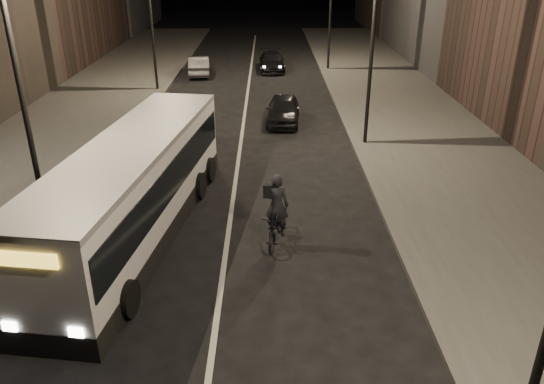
{
  "coord_description": "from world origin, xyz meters",
  "views": [
    {
      "loc": [
        1.25,
        -10.53,
        8.09
      ],
      "look_at": [
        1.36,
        3.75,
        1.5
      ],
      "focal_mm": 35.0,
      "sensor_mm": 36.0,
      "label": 1
    }
  ],
  "objects_px": {
    "city_bus": "(135,185)",
    "car_mid": "(199,66)",
    "streetlight_right_mid": "(368,21)",
    "streetlight_left_far": "(154,0)",
    "car_far": "(272,62)",
    "car_near": "(283,110)",
    "streetlight_left_near": "(24,59)",
    "cyclist_on_bicycle": "(276,221)"
  },
  "relations": [
    {
      "from": "streetlight_left_near",
      "to": "car_mid",
      "type": "xyz_separation_m",
      "value": [
        1.8,
        22.6,
        -4.71
      ]
    },
    {
      "from": "cyclist_on_bicycle",
      "to": "car_far",
      "type": "xyz_separation_m",
      "value": [
        0.06,
        24.85,
        -0.15
      ]
    },
    {
      "from": "streetlight_right_mid",
      "to": "cyclist_on_bicycle",
      "type": "xyz_separation_m",
      "value": [
        -3.84,
        -8.7,
        -4.59
      ]
    },
    {
      "from": "city_bus",
      "to": "car_far",
      "type": "relative_size",
      "value": 2.63
    },
    {
      "from": "streetlight_right_mid",
      "to": "car_near",
      "type": "distance_m",
      "value": 6.7
    },
    {
      "from": "city_bus",
      "to": "car_far",
      "type": "bearing_deg",
      "value": 87.92
    },
    {
      "from": "streetlight_right_mid",
      "to": "streetlight_left_near",
      "type": "relative_size",
      "value": 1.0
    },
    {
      "from": "car_far",
      "to": "streetlight_right_mid",
      "type": "bearing_deg",
      "value": -79.28
    },
    {
      "from": "streetlight_right_mid",
      "to": "city_bus",
      "type": "relative_size",
      "value": 0.71
    },
    {
      "from": "car_mid",
      "to": "streetlight_left_near",
      "type": "bearing_deg",
      "value": 79.6
    },
    {
      "from": "streetlight_right_mid",
      "to": "car_near",
      "type": "height_order",
      "value": "streetlight_right_mid"
    },
    {
      "from": "car_far",
      "to": "car_near",
      "type": "bearing_deg",
      "value": -90.38
    },
    {
      "from": "cyclist_on_bicycle",
      "to": "city_bus",
      "type": "bearing_deg",
      "value": -177.75
    },
    {
      "from": "streetlight_left_near",
      "to": "car_mid",
      "type": "height_order",
      "value": "streetlight_left_near"
    },
    {
      "from": "streetlight_right_mid",
      "to": "car_near",
      "type": "xyz_separation_m",
      "value": [
        -3.32,
        3.45,
        -4.69
      ]
    },
    {
      "from": "car_near",
      "to": "car_far",
      "type": "height_order",
      "value": "car_near"
    },
    {
      "from": "streetlight_left_near",
      "to": "city_bus",
      "type": "bearing_deg",
      "value": -0.94
    },
    {
      "from": "city_bus",
      "to": "car_far",
      "type": "distance_m",
      "value": 24.59
    },
    {
      "from": "streetlight_left_near",
      "to": "car_far",
      "type": "bearing_deg",
      "value": 74.1
    },
    {
      "from": "streetlight_left_far",
      "to": "city_bus",
      "type": "height_order",
      "value": "streetlight_left_far"
    },
    {
      "from": "city_bus",
      "to": "car_mid",
      "type": "height_order",
      "value": "city_bus"
    },
    {
      "from": "streetlight_left_near",
      "to": "city_bus",
      "type": "distance_m",
      "value": 4.53
    },
    {
      "from": "streetlight_right_mid",
      "to": "car_far",
      "type": "distance_m",
      "value": 17.25
    },
    {
      "from": "streetlight_right_mid",
      "to": "streetlight_left_far",
      "type": "height_order",
      "value": "same"
    },
    {
      "from": "city_bus",
      "to": "car_far",
      "type": "height_order",
      "value": "city_bus"
    },
    {
      "from": "streetlight_left_far",
      "to": "city_bus",
      "type": "relative_size",
      "value": 0.71
    },
    {
      "from": "car_mid",
      "to": "streetlight_left_far",
      "type": "bearing_deg",
      "value": 62.78
    },
    {
      "from": "car_near",
      "to": "car_mid",
      "type": "distance_m",
      "value": 12.46
    },
    {
      "from": "streetlight_left_far",
      "to": "cyclist_on_bicycle",
      "type": "height_order",
      "value": "streetlight_left_far"
    },
    {
      "from": "streetlight_left_far",
      "to": "car_mid",
      "type": "distance_m",
      "value": 6.83
    },
    {
      "from": "cyclist_on_bicycle",
      "to": "car_far",
      "type": "height_order",
      "value": "cyclist_on_bicycle"
    },
    {
      "from": "car_mid",
      "to": "car_far",
      "type": "xyz_separation_m",
      "value": [
        5.08,
        1.54,
        -0.03
      ]
    },
    {
      "from": "streetlight_left_far",
      "to": "car_far",
      "type": "distance_m",
      "value": 10.37
    },
    {
      "from": "streetlight_left_far",
      "to": "city_bus",
      "type": "bearing_deg",
      "value": -81.84
    },
    {
      "from": "streetlight_left_near",
      "to": "cyclist_on_bicycle",
      "type": "height_order",
      "value": "streetlight_left_near"
    },
    {
      "from": "car_near",
      "to": "car_mid",
      "type": "relative_size",
      "value": 1.0
    },
    {
      "from": "streetlight_left_near",
      "to": "car_far",
      "type": "height_order",
      "value": "streetlight_left_near"
    },
    {
      "from": "city_bus",
      "to": "cyclist_on_bicycle",
      "type": "bearing_deg",
      "value": -0.86
    },
    {
      "from": "streetlight_left_near",
      "to": "streetlight_left_far",
      "type": "relative_size",
      "value": 1.0
    },
    {
      "from": "cyclist_on_bicycle",
      "to": "car_near",
      "type": "xyz_separation_m",
      "value": [
        0.52,
        12.15,
        -0.1
      ]
    },
    {
      "from": "city_bus",
      "to": "car_mid",
      "type": "xyz_separation_m",
      "value": [
        -0.79,
        22.65,
        -0.99
      ]
    },
    {
      "from": "streetlight_left_far",
      "to": "city_bus",
      "type": "distance_m",
      "value": 18.6
    }
  ]
}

